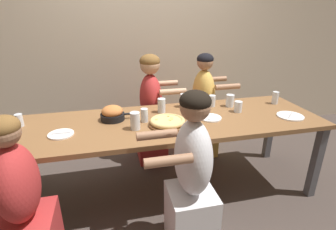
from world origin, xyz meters
name	(u,v)px	position (x,y,z in m)	size (l,w,h in m)	color
ground_plane	(168,190)	(0.00, 0.00, 0.00)	(18.00, 18.00, 0.00)	#423833
restaurant_back_panel	(143,14)	(0.00, 1.36, 1.60)	(10.00, 0.06, 3.20)	beige
dining_table	(168,127)	(0.00, 0.00, 0.68)	(2.72, 0.85, 0.75)	brown
pizza_board_main	(167,122)	(-0.03, -0.10, 0.78)	(0.31, 0.31, 0.06)	brown
skillet_bowl	(113,114)	(-0.47, 0.12, 0.81)	(0.30, 0.21, 0.13)	black
empty_plate_a	(61,134)	(-0.87, -0.09, 0.75)	(0.19, 0.19, 0.02)	white
empty_plate_b	(290,116)	(1.10, -0.17, 0.75)	(0.23, 0.23, 0.02)	white
empty_plate_c	(210,118)	(0.38, -0.04, 0.75)	(0.20, 0.20, 0.02)	white
drinking_glass_a	(230,101)	(0.68, 0.21, 0.81)	(0.08, 0.08, 0.12)	silver
drinking_glass_b	(184,101)	(0.23, 0.30, 0.80)	(0.08, 0.08, 0.13)	silver
drinking_glass_c	(212,102)	(0.51, 0.25, 0.80)	(0.07, 0.07, 0.11)	silver
drinking_glass_d	(144,116)	(-0.20, 0.02, 0.80)	(0.06, 0.06, 0.12)	silver
drinking_glass_e	(162,106)	(-0.01, 0.20, 0.81)	(0.07, 0.07, 0.13)	silver
drinking_glass_f	(194,105)	(0.29, 0.14, 0.81)	(0.08, 0.08, 0.14)	silver
drinking_glass_g	(275,98)	(1.17, 0.18, 0.80)	(0.06, 0.06, 0.13)	silver
drinking_glass_h	(19,121)	(-1.22, 0.16, 0.79)	(0.06, 0.06, 0.11)	silver
drinking_glass_i	(135,122)	(-0.30, -0.12, 0.81)	(0.08, 0.08, 0.14)	silver
drinking_glass_j	(238,107)	(0.69, 0.05, 0.79)	(0.07, 0.07, 0.10)	silver
diner_far_center	(151,113)	(-0.04, 0.64, 0.57)	(0.51, 0.40, 1.23)	#B22D2D
diner_near_center	(192,182)	(0.01, -0.64, 0.55)	(0.51, 0.40, 1.20)	silver
diner_near_left	(24,213)	(-1.04, -0.64, 0.51)	(0.51, 0.40, 1.14)	#B22D2D
diner_far_midright	(203,110)	(0.57, 0.64, 0.55)	(0.51, 0.40, 1.21)	gold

